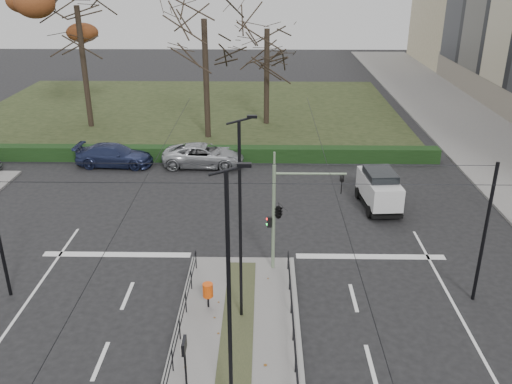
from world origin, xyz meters
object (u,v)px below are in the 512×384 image
at_px(parked_car_third, 114,155).
at_px(parked_car_fourth, 204,155).
at_px(streetlamp_median_near, 230,302).
at_px(streetlamp_median_far, 241,221).
at_px(info_panel, 184,352).
at_px(bare_tree_near, 204,28).
at_px(rust_tree, 76,5).
at_px(litter_bin, 208,291).
at_px(bare_tree_center, 267,36).
at_px(white_van, 379,188).
at_px(traffic_light, 280,210).

relative_size(parked_car_third, parked_car_fourth, 0.95).
xyz_separation_m(streetlamp_median_near, streetlamp_median_far, (0.08, 5.13, -0.10)).
bearing_deg(info_panel, parked_car_third, 110.09).
height_order(streetlamp_median_near, bare_tree_near, bare_tree_near).
xyz_separation_m(streetlamp_median_far, rust_tree, (-13.70, 26.13, 5.47)).
height_order(litter_bin, bare_tree_center, bare_tree_center).
relative_size(parked_car_third, white_van, 1.25).
xyz_separation_m(streetlamp_median_far, parked_car_third, (-9.30, 16.91, -3.45)).
height_order(info_panel, parked_car_fourth, info_panel).
relative_size(bare_tree_center, bare_tree_near, 0.87).
distance_m(info_panel, streetlamp_median_far, 5.10).
bearing_deg(rust_tree, info_panel, -68.22).
distance_m(parked_car_third, rust_tree, 13.56).
xyz_separation_m(traffic_light, bare_tree_center, (-0.56, 23.65, 4.29)).
relative_size(streetlamp_median_far, white_van, 1.94).
bearing_deg(streetlamp_median_far, info_panel, -110.55).
distance_m(info_panel, bare_tree_near, 28.36).
xyz_separation_m(info_panel, white_van, (8.83, 14.68, -0.65)).
xyz_separation_m(info_panel, streetlamp_median_near, (1.50, -0.92, 2.50)).
bearing_deg(rust_tree, parked_car_fourth, -41.30).
distance_m(info_panel, streetlamp_median_near, 3.06).
relative_size(litter_bin, streetlamp_median_far, 0.13).
xyz_separation_m(traffic_light, streetlamp_median_near, (-1.61, -8.72, 1.30)).
height_order(streetlamp_median_far, white_van, streetlamp_median_far).
height_order(parked_car_fourth, white_van, white_van).
distance_m(traffic_light, info_panel, 8.48).
bearing_deg(info_panel, bare_tree_center, 85.36).
bearing_deg(traffic_light, white_van, 50.30).
bearing_deg(streetlamp_median_far, white_van, 55.31).
relative_size(litter_bin, parked_car_fourth, 0.20).
xyz_separation_m(parked_car_fourth, rust_tree, (-10.43, 9.16, 8.91)).
xyz_separation_m(streetlamp_median_near, bare_tree_center, (1.05, 32.37, 2.99)).
bearing_deg(info_panel, white_van, 58.98).
bearing_deg(traffic_light, streetlamp_median_near, -100.47).
bearing_deg(rust_tree, bare_tree_center, 4.32).
height_order(streetlamp_median_near, white_van, streetlamp_median_near).
distance_m(streetlamp_median_near, rust_tree, 34.52).
height_order(rust_tree, bare_tree_near, rust_tree).
distance_m(litter_bin, rust_tree, 29.75).
bearing_deg(white_van, parked_car_third, 158.75).
height_order(traffic_light, bare_tree_center, bare_tree_center).
xyz_separation_m(info_panel, bare_tree_center, (2.55, 31.45, 5.49)).
relative_size(parked_car_fourth, rust_tree, 0.43).
relative_size(info_panel, rust_tree, 0.17).
bearing_deg(bare_tree_near, rust_tree, 164.38).
height_order(info_panel, white_van, info_panel).
distance_m(info_panel, parked_car_fourth, 21.27).
relative_size(streetlamp_median_near, parked_car_fourth, 1.50).
xyz_separation_m(streetlamp_median_far, bare_tree_center, (0.97, 27.24, 3.08)).
bearing_deg(parked_car_third, white_van, -108.32).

